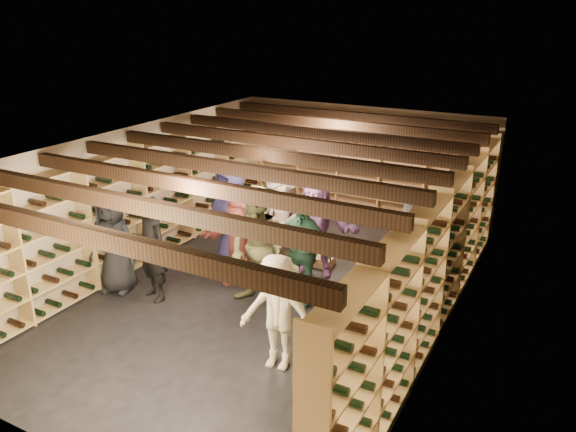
% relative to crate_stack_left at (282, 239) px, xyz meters
% --- Properties ---
extents(ground, '(8.00, 8.00, 0.00)m').
position_rel_crate_stack_left_xyz_m(ground, '(0.48, -1.30, -0.34)').
color(ground, black).
rests_on(ground, ground).
extents(walls, '(5.52, 8.02, 2.40)m').
position_rel_crate_stack_left_xyz_m(walls, '(0.48, -1.30, 0.86)').
color(walls, '#B6A78D').
rests_on(walls, ground).
extents(ceiling, '(5.50, 8.00, 0.01)m').
position_rel_crate_stack_left_xyz_m(ceiling, '(0.48, -1.30, 2.06)').
color(ceiling, beige).
rests_on(ceiling, walls).
extents(ceiling_joists, '(5.40, 7.12, 0.18)m').
position_rel_crate_stack_left_xyz_m(ceiling_joists, '(0.48, -1.30, 1.92)').
color(ceiling_joists, black).
rests_on(ceiling_joists, ground).
extents(wine_rack_left, '(0.32, 7.50, 2.15)m').
position_rel_crate_stack_left_xyz_m(wine_rack_left, '(-2.09, -1.30, 0.74)').
color(wine_rack_left, tan).
rests_on(wine_rack_left, ground).
extents(wine_rack_right, '(0.32, 7.50, 2.15)m').
position_rel_crate_stack_left_xyz_m(wine_rack_right, '(3.05, -1.30, 0.74)').
color(wine_rack_right, tan).
rests_on(wine_rack_right, ground).
extents(wine_rack_back, '(4.70, 0.30, 2.15)m').
position_rel_crate_stack_left_xyz_m(wine_rack_back, '(0.48, 2.53, 0.73)').
color(wine_rack_back, tan).
rests_on(wine_rack_back, ground).
extents(crate_stack_left, '(0.52, 0.36, 0.68)m').
position_rel_crate_stack_left_xyz_m(crate_stack_left, '(0.00, 0.00, 0.00)').
color(crate_stack_left, tan).
rests_on(crate_stack_left, ground).
extents(crate_stack_right, '(0.57, 0.44, 0.34)m').
position_rel_crate_stack_left_xyz_m(crate_stack_right, '(0.33, 0.52, -0.17)').
color(crate_stack_right, tan).
rests_on(crate_stack_right, ground).
extents(crate_loose, '(0.53, 0.38, 0.17)m').
position_rel_crate_stack_left_xyz_m(crate_loose, '(0.76, 0.00, -0.25)').
color(crate_loose, tan).
rests_on(crate_loose, ground).
extents(person_0, '(0.90, 0.70, 1.63)m').
position_rel_crate_stack_left_xyz_m(person_0, '(-1.70, -2.40, 0.48)').
color(person_0, black).
rests_on(person_0, ground).
extents(person_1, '(0.69, 0.56, 1.65)m').
position_rel_crate_stack_left_xyz_m(person_1, '(-0.99, -2.32, 0.48)').
color(person_1, black).
rests_on(person_1, ground).
extents(person_2, '(1.03, 0.87, 1.90)m').
position_rel_crate_stack_left_xyz_m(person_2, '(0.57, -1.78, 0.61)').
color(person_2, brown).
rests_on(person_2, ground).
extents(person_3, '(1.04, 0.67, 1.53)m').
position_rel_crate_stack_left_xyz_m(person_3, '(1.58, -2.98, 0.43)').
color(person_3, beige).
rests_on(person_3, ground).
extents(person_5, '(1.46, 0.59, 1.53)m').
position_rel_crate_stack_left_xyz_m(person_5, '(-0.02, -1.37, 0.43)').
color(person_5, brown).
rests_on(person_5, ground).
extents(person_6, '(1.06, 0.84, 1.89)m').
position_rel_crate_stack_left_xyz_m(person_6, '(-0.49, -0.89, 0.60)').
color(person_6, '#201D43').
rests_on(person_6, ground).
extents(person_7, '(0.69, 0.55, 1.66)m').
position_rel_crate_stack_left_xyz_m(person_7, '(0.30, -0.53, 0.49)').
color(person_7, gray).
rests_on(person_7, ground).
extents(person_8, '(1.03, 0.93, 1.75)m').
position_rel_crate_stack_left_xyz_m(person_8, '(2.66, -0.40, 0.53)').
color(person_8, '#4D2217').
rests_on(person_8, ground).
extents(person_9, '(1.16, 0.84, 1.61)m').
position_rel_crate_stack_left_xyz_m(person_9, '(0.04, -0.05, 0.47)').
color(person_9, '#B7B5A8').
rests_on(person_9, ground).
extents(person_10, '(1.02, 0.45, 1.72)m').
position_rel_crate_stack_left_xyz_m(person_10, '(1.06, -1.34, 0.52)').
color(person_10, '#27503D').
rests_on(person_10, ground).
extents(person_11, '(1.65, 0.71, 1.72)m').
position_rel_crate_stack_left_xyz_m(person_11, '(0.81, -0.32, 0.52)').
color(person_11, '#905C9A').
rests_on(person_11, ground).
extents(person_12, '(1.02, 0.86, 1.79)m').
position_rel_crate_stack_left_xyz_m(person_12, '(2.66, -0.95, 0.55)').
color(person_12, '#333337').
rests_on(person_12, ground).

